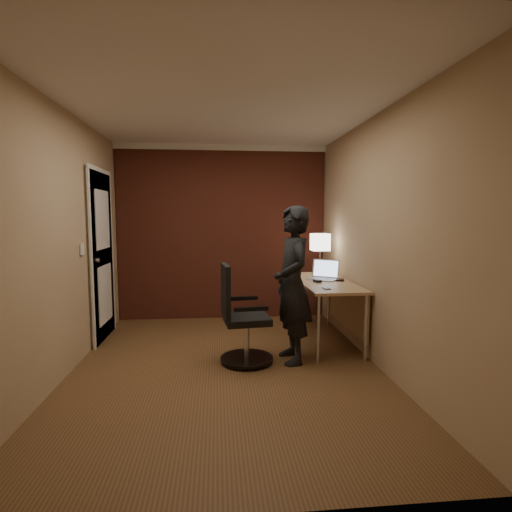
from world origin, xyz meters
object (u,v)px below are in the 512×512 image
mouse (317,281)px  office_chair (240,321)px  phone (326,288)px  wallet (340,280)px  laptop (324,274)px  desk_lamp (320,243)px  person (292,285)px  desk (330,291)px

mouse → office_chair: (-0.92, -0.52, -0.31)m
phone → wallet: bearing=52.0°
laptop → mouse: size_ratio=4.18×
laptop → phone: 0.65m
wallet → laptop: bearing=136.1°
wallet → desk_lamp: bearing=101.1°
phone → desk_lamp: bearing=73.4°
desk_lamp → office_chair: bearing=-134.3°
mouse → person: bearing=-144.8°
desk_lamp → desk: bearing=-90.6°
phone → office_chair: (-0.92, -0.11, -0.30)m
mouse → person: 0.65m
desk → laptop: bearing=108.3°
wallet → office_chair: size_ratio=0.11×
mouse → phone: bearing=-108.9°
phone → person: size_ratio=0.07×
mouse → wallet: 0.30m
phone → desk: bearing=63.1°
desk_lamp → laptop: desk_lamp is taller
desk_lamp → wallet: bearing=-78.9°
phone → office_chair: bearing=-178.7°
desk_lamp → person: bearing=-117.1°
desk → mouse: 0.25m
desk_lamp → wallet: size_ratio=4.86×
laptop → phone: bearing=-102.9°
person → wallet: bearing=124.5°
desk → wallet: bearing=-7.5°
person → laptop: bearing=138.3°
desk → desk_lamp: 0.76m
mouse → desk: bearing=7.2°
phone → person: person is taller
wallet → person: bearing=-139.4°
laptop → desk: bearing=-71.7°
wallet → office_chair: bearing=-154.0°
mouse → wallet: size_ratio=0.91×
office_chair → person: 0.64m
laptop → phone: size_ratio=3.64×
desk → mouse: size_ratio=15.00×
mouse → wallet: (0.29, 0.07, -0.01)m
desk_lamp → laptop: 0.53m
mouse → office_chair: size_ratio=0.10×
mouse → phone: size_ratio=0.87×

